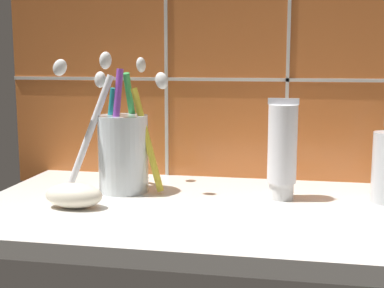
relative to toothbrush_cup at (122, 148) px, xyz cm
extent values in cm
cube|color=silver|center=(19.67, -4.86, -6.97)|extent=(72.00, 33.02, 2.00)
cube|color=#C6662D|center=(19.67, 11.90, 14.12)|extent=(82.00, 1.50, 44.18)
cube|color=beige|center=(19.67, 11.05, 8.82)|extent=(82.00, 0.24, 0.50)
cube|color=beige|center=(3.47, 11.05, 14.12)|extent=(0.50, 0.24, 44.18)
cube|color=beige|center=(21.47, 11.05, 14.12)|extent=(0.50, 0.24, 44.18)
cylinder|color=silver|center=(0.11, -0.01, -0.78)|extent=(6.70, 6.70, 10.36)
cylinder|color=yellow|center=(3.53, -0.19, 1.22)|extent=(4.75, 1.86, 13.81)
ellipsoid|color=white|center=(5.68, -0.66, 9.06)|extent=(2.45, 1.74, 2.57)
cylinder|color=green|center=(0.68, 3.41, 2.19)|extent=(1.47, 6.01, 15.78)
ellipsoid|color=white|center=(0.96, 6.29, 10.98)|extent=(1.52, 2.41, 2.62)
cylinder|color=teal|center=(-2.18, 0.81, 1.20)|extent=(3.15, 1.90, 13.68)
ellipsoid|color=white|center=(-3.34, 1.24, 9.06)|extent=(2.34, 1.92, 2.44)
cylinder|color=white|center=(-3.78, -2.22, 2.07)|extent=(6.68, 3.38, 15.60)
ellipsoid|color=white|center=(-6.94, -3.48, 10.73)|extent=(2.69, 2.09, 2.67)
cylinder|color=purple|center=(-0.42, -1.68, 2.49)|extent=(2.32, 3.24, 16.24)
ellipsoid|color=white|center=(-1.05, -2.83, 11.63)|extent=(2.09, 2.37, 2.42)
cylinder|color=white|center=(21.20, -0.01, -4.87)|extent=(3.14, 3.14, 2.18)
cylinder|color=white|center=(21.20, -0.01, 1.19)|extent=(3.70, 3.70, 9.95)
cube|color=silver|center=(21.20, -0.01, 6.57)|extent=(3.88, 0.36, 0.80)
ellipsoid|color=silver|center=(-3.28, -8.95, -4.45)|extent=(7.10, 4.09, 3.03)
camera|label=1|loc=(22.38, -67.76, 11.80)|focal=50.00mm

